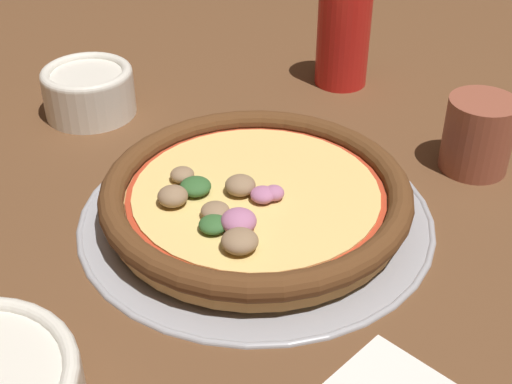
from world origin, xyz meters
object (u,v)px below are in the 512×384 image
(pizza, at_px, (255,196))
(beverage_can, at_px, (343,37))
(bowl_near, at_px, (89,90))
(drinking_cup, at_px, (478,135))
(pizza_tray, at_px, (256,215))

(pizza, xyz_separation_m, beverage_can, (0.04, 0.31, 0.04))
(bowl_near, xyz_separation_m, drinking_cup, (0.44, -0.01, 0.01))
(pizza_tray, bearing_deg, beverage_can, 83.63)
(pizza_tray, distance_m, pizza, 0.02)
(drinking_cup, bearing_deg, pizza_tray, -144.72)
(drinking_cup, xyz_separation_m, beverage_can, (-0.17, 0.17, 0.02))
(beverage_can, bearing_deg, bowl_near, -150.71)
(bowl_near, distance_m, beverage_can, 0.32)
(bowl_near, bearing_deg, beverage_can, 29.29)
(drinking_cup, distance_m, beverage_can, 0.24)
(beverage_can, bearing_deg, pizza, -96.46)
(pizza, height_order, beverage_can, beverage_can)
(drinking_cup, height_order, beverage_can, beverage_can)
(pizza_tray, bearing_deg, bowl_near, 147.17)
(pizza_tray, height_order, drinking_cup, drinking_cup)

